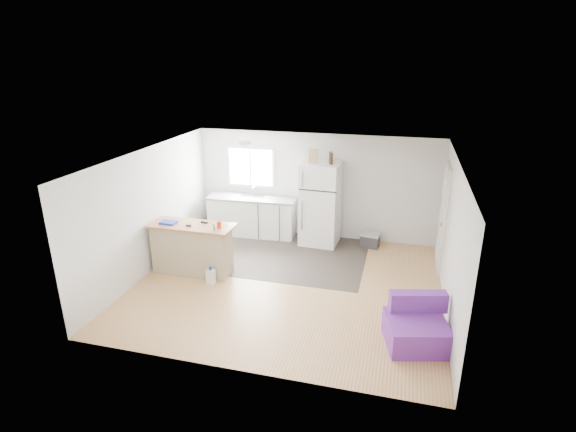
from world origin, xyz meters
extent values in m
cube|color=#AC7D48|center=(0.00, 0.00, -0.01)|extent=(5.50, 5.00, 0.01)
cube|color=white|center=(0.00, 0.00, 2.40)|extent=(5.50, 5.00, 0.01)
cube|color=silver|center=(0.00, 2.50, 1.20)|extent=(5.50, 0.01, 2.40)
cube|color=silver|center=(0.00, -2.50, 1.20)|extent=(5.50, 0.01, 2.40)
cube|color=silver|center=(-2.75, 0.00, 1.20)|extent=(0.01, 5.00, 2.40)
cube|color=silver|center=(2.75, 0.00, 1.20)|extent=(0.01, 5.00, 2.40)
cube|color=#362E29|center=(-0.73, 1.25, 0.00)|extent=(4.05, 2.50, 0.00)
cube|color=white|center=(-1.55, 2.49, 1.55)|extent=(1.18, 0.04, 0.98)
cube|color=white|center=(-1.55, 2.47, 1.55)|extent=(1.05, 0.01, 0.85)
cube|color=white|center=(-1.55, 2.46, 1.55)|extent=(0.03, 0.02, 0.85)
cube|color=white|center=(2.72, 1.55, 1.01)|extent=(0.05, 0.82, 2.03)
cube|color=white|center=(2.73, 1.55, 1.02)|extent=(0.03, 0.92, 2.10)
sphere|color=gold|center=(2.67, 1.23, 1.00)|extent=(0.07, 0.07, 0.07)
cylinder|color=white|center=(-1.20, 1.20, 2.36)|extent=(0.30, 0.30, 0.07)
cube|color=white|center=(-1.44, 2.18, 0.44)|extent=(2.02, 0.69, 0.88)
cube|color=gray|center=(-1.44, 2.18, 0.90)|extent=(2.09, 0.74, 0.04)
cube|color=silver|center=(-1.44, 2.15, 0.90)|extent=(0.57, 0.45, 0.06)
cube|color=tan|center=(-1.92, 0.03, 0.48)|extent=(1.48, 0.53, 0.95)
cube|color=#B8774F|center=(-1.89, 0.03, 0.97)|extent=(1.62, 0.63, 0.04)
cube|color=white|center=(0.19, 2.10, 0.92)|extent=(0.86, 0.80, 1.84)
cube|color=black|center=(0.19, 1.72, 1.33)|extent=(0.81, 0.06, 0.02)
cube|color=silver|center=(-0.14, 1.71, 1.57)|extent=(0.03, 0.02, 0.33)
cube|color=silver|center=(-0.14, 1.71, 0.76)|extent=(0.03, 0.02, 0.65)
cube|color=#323134|center=(1.31, 2.14, 0.13)|extent=(0.43, 0.32, 0.26)
cube|color=#99999C|center=(1.31, 2.14, 0.29)|extent=(0.45, 0.34, 0.05)
cube|color=#732F99|center=(2.28, -1.28, 0.20)|extent=(1.02, 0.98, 0.40)
cube|color=#732F99|center=(2.28, -0.99, 0.55)|extent=(0.87, 0.40, 0.30)
cube|color=white|center=(-1.40, -0.32, 0.14)|extent=(0.16, 0.12, 0.28)
cylinder|color=#1726A4|center=(-1.40, -0.32, 0.31)|extent=(0.06, 0.06, 0.05)
cylinder|color=green|center=(-1.40, -0.02, 0.58)|extent=(0.13, 0.29, 1.10)
sphere|color=beige|center=(-1.51, -0.13, 0.05)|extent=(0.13, 0.13, 0.13)
cylinder|color=red|center=(-1.32, 0.02, 1.05)|extent=(0.09, 0.09, 0.12)
cube|color=#1331B2|center=(-2.35, -0.02, 1.01)|extent=(0.31, 0.23, 0.04)
cube|color=black|center=(-1.69, 0.17, 1.01)|extent=(0.15, 0.08, 0.03)
cube|color=black|center=(-1.91, -0.06, 1.01)|extent=(0.10, 0.04, 0.03)
cube|color=tan|center=(0.03, 2.02, 1.99)|extent=(0.21, 0.12, 0.30)
cylinder|color=#331A09|center=(0.41, 1.99, 1.97)|extent=(0.08, 0.08, 0.25)
cylinder|color=#331A09|center=(0.38, 2.10, 1.97)|extent=(0.08, 0.08, 0.25)
camera|label=1|loc=(1.89, -7.16, 4.04)|focal=28.00mm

